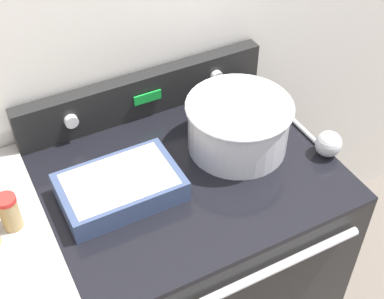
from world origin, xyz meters
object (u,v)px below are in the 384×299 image
at_px(casserole_dish, 120,186).
at_px(spice_jar_red_cap, 9,212).
at_px(ladle, 325,141).
at_px(mixing_bowl, 238,123).

bearing_deg(casserole_dish, spice_jar_red_cap, 175.96).
distance_m(ladle, spice_jar_red_cap, 0.88).
relative_size(casserole_dish, ladle, 0.96).
height_order(ladle, spice_jar_red_cap, spice_jar_red_cap).
bearing_deg(mixing_bowl, spice_jar_red_cap, -179.25).
distance_m(casserole_dish, ladle, 0.60).
bearing_deg(mixing_bowl, ladle, -32.42).
relative_size(ladle, spice_jar_red_cap, 3.23).
height_order(casserole_dish, ladle, ladle).
bearing_deg(ladle, spice_jar_red_cap, 171.73).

